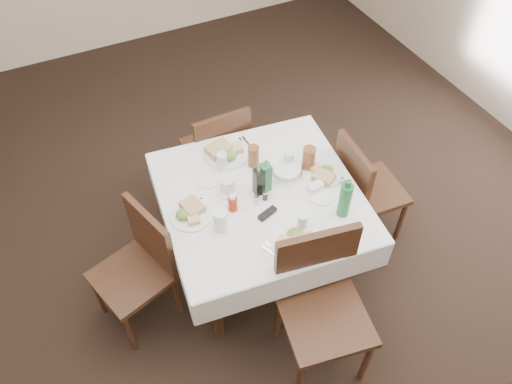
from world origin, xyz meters
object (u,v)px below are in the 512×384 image
chair_east (362,186)px  ketchup_bottle (233,203)px  water_n (222,161)px  water_e (289,160)px  water_s (303,222)px  chair_south (320,296)px  water_w (221,221)px  oil_cruet_green (265,176)px  dining_table (260,204)px  bread_basket (287,172)px  coffee_mug (228,186)px  oil_cruet_dark (259,181)px  chair_north (219,148)px  green_bottle (345,199)px  chair_west (141,262)px

chair_east → ketchup_bottle: 1.02m
water_n → water_e: (0.39, -0.18, -0.00)m
water_s → ketchup_bottle: bearing=134.8°
chair_south → ketchup_bottle: (-0.24, 0.67, 0.24)m
chair_east → water_w: (-1.10, -0.09, 0.32)m
water_e → oil_cruet_green: bearing=-154.7°
dining_table → bread_basket: 0.26m
dining_table → coffee_mug: bearing=145.9°
oil_cruet_dark → chair_south: bearing=-87.0°
chair_north → oil_cruet_dark: 0.81m
dining_table → chair_north: chair_north is taller
green_bottle → coffee_mug: bearing=139.6°
water_s → water_w: 0.48m
chair_west → bread_basket: bearing=2.8°
bread_basket → dining_table: bearing=-162.4°
water_w → oil_cruet_dark: (0.33, 0.16, 0.03)m
water_n → oil_cruet_dark: size_ratio=0.50×
chair_east → oil_cruet_green: bearing=173.6°
chair_south → water_s: size_ratio=8.99×
water_w → ketchup_bottle: 0.17m
water_e → ketchup_bottle: size_ratio=1.01×
oil_cruet_green → dining_table: bearing=-146.6°
water_w → water_s: bearing=-24.8°
chair_north → water_w: 1.01m
dining_table → chair_east: 0.79m
water_n → water_e: 0.43m
water_n → coffee_mug: size_ratio=0.86×
dining_table → chair_east: bearing=-3.6°
water_n → oil_cruet_green: (0.17, -0.28, 0.05)m
coffee_mug → water_w: bearing=-121.4°
coffee_mug → green_bottle: green_bottle is taller
bread_basket → coffee_mug: size_ratio=1.33×
water_w → bread_basket: 0.59m
water_s → coffee_mug: (-0.27, 0.46, -0.01)m
water_w → bread_basket: bearing=21.1°
water_w → green_bottle: (0.71, -0.21, 0.05)m
chair_north → chair_west: size_ratio=1.00×
chair_south → dining_table: bearing=93.0°
dining_table → water_w: bearing=-156.6°
chair_north → water_e: size_ratio=7.27×
ketchup_bottle → green_bottle: (0.58, -0.32, 0.07)m
chair_south → chair_west: bearing=139.6°
water_e → oil_cruet_dark: size_ratio=0.50×
dining_table → chair_east: chair_east is taller
chair_north → chair_south: chair_south is taller
chair_west → ketchup_bottle: size_ratio=7.36×
chair_west → ketchup_bottle: chair_west is taller
bread_basket → oil_cruet_green: size_ratio=0.73×
water_n → ketchup_bottle: size_ratio=1.02×
chair_west → green_bottle: 1.30m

